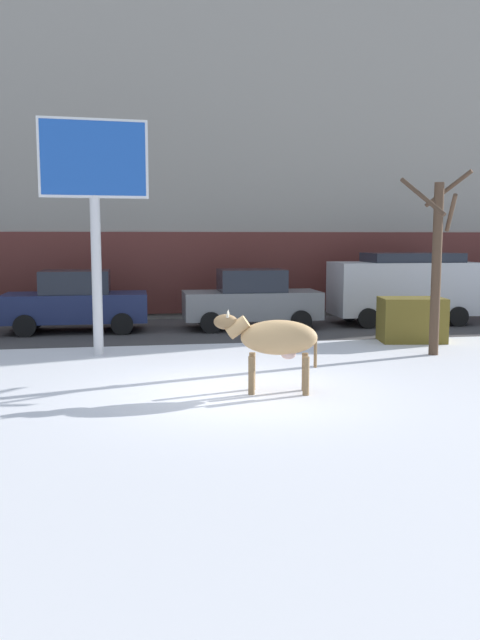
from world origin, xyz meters
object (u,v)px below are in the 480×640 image
cow_tan (275,339)px  pedestrian_near_billboard (392,290)px  car_navy_sedan (76,302)px  billboard (94,173)px  bare_tree_left_lot (437,258)px  dumpster (412,320)px  car_grey_sedan (251,299)px  car_silver_van (403,286)px

cow_tan → pedestrian_near_billboard: size_ratio=1.12×
car_navy_sedan → pedestrian_near_billboard: size_ratio=2.44×
billboard → bare_tree_left_lot: bearing=-9.7°
bare_tree_left_lot → dumpster: size_ratio=2.60×
car_navy_sedan → bare_tree_left_lot: 10.48m
billboard → dumpster: 9.13m
car_grey_sedan → bare_tree_left_lot: size_ratio=0.96×
pedestrian_near_billboard → bare_tree_left_lot: (-2.43, -8.39, 1.44)m
cow_tan → car_grey_sedan: bearing=82.1°
pedestrian_near_billboard → dumpster: 6.73m
car_navy_sedan → car_silver_van: bearing=0.5°
billboard → pedestrian_near_billboard: size_ratio=3.21×
cow_tan → car_grey_sedan: car_grey_sedan is taller
billboard → pedestrian_near_billboard: (10.43, 7.02, -3.43)m
pedestrian_near_billboard → car_navy_sedan: bearing=-165.7°
pedestrian_near_billboard → bare_tree_left_lot: bare_tree_left_lot is taller
car_grey_sedan → bare_tree_left_lot: bearing=-56.8°
billboard → car_navy_sedan: billboard is taller
car_silver_van → pedestrian_near_billboard: (0.81, 2.79, -0.36)m
car_silver_van → pedestrian_near_billboard: size_ratio=2.68×
car_navy_sedan → car_grey_sedan: same height
billboard → cow_tan: bearing=-53.7°
bare_tree_left_lot → billboard: bearing=170.3°
car_navy_sedan → cow_tan: bearing=-64.6°
car_grey_sedan → pedestrian_near_billboard: 6.66m
billboard → car_silver_van: (9.62, 4.24, -3.07)m
car_grey_sedan → car_silver_van: size_ratio=0.91×
dumpster → billboard: bearing=-175.6°
cow_tan → car_grey_sedan: 8.58m
bare_tree_left_lot → car_grey_sedan: bearing=123.2°
car_grey_sedan → car_silver_van: (5.11, 0.28, 0.33)m
billboard → dumpster: (8.32, 0.64, -3.71)m
car_navy_sedan → car_grey_sedan: bearing=-2.1°
cow_tan → car_silver_van: car_silver_van is taller
cow_tan → billboard: size_ratio=0.35×
car_navy_sedan → dumpster: bearing=-21.1°
car_silver_van → dumpster: car_silver_van is taller
cow_tan → billboard: billboard is taller
dumpster → car_grey_sedan: bearing=138.9°
car_silver_van → billboard: bearing=-156.2°
car_grey_sedan → dumpster: bearing=-41.1°
cow_tan → pedestrian_near_billboard: pedestrian_near_billboard is taller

